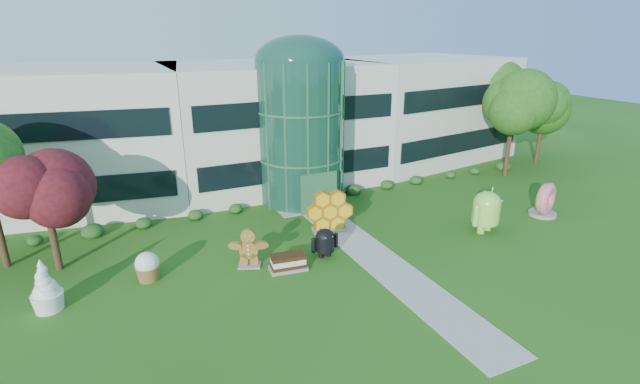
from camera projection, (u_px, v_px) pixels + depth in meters
name	position (u px, v px, depth m)	size (l,w,h in m)	color
ground	(393.00, 271.00, 23.78)	(140.00, 140.00, 0.00)	#215114
building	(272.00, 122.00, 37.62)	(46.00, 15.00, 9.30)	beige
atrium	(301.00, 133.00, 32.41)	(6.00, 6.00, 9.80)	#194738
walkway	(372.00, 255.00, 25.48)	(2.40, 20.00, 0.04)	#9E9E93
tree_red	(49.00, 215.00, 22.99)	(4.00, 4.00, 6.00)	#3F0C14
trees_backdrop	(295.00, 140.00, 33.50)	(52.00, 8.00, 8.40)	#204D13
android_green	(487.00, 208.00, 28.01)	(2.66, 1.77, 3.02)	#89DB46
android_black	(325.00, 241.00, 25.00)	(1.68, 1.13, 1.91)	black
donut	(545.00, 199.00, 30.59)	(2.21, 1.06, 2.30)	#EB5975
gingerbread	(249.00, 248.00, 23.94)	(2.30, 0.89, 2.12)	brown
ice_cream_sandwich	(288.00, 262.00, 23.78)	(1.92, 0.96, 0.86)	black
honeycomb	(330.00, 213.00, 28.16)	(3.03, 1.08, 2.38)	yellow
froyo	(45.00, 285.00, 20.09)	(1.42, 1.42, 2.44)	white
cupcake	(147.00, 266.00, 22.71)	(1.24, 1.24, 1.49)	white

